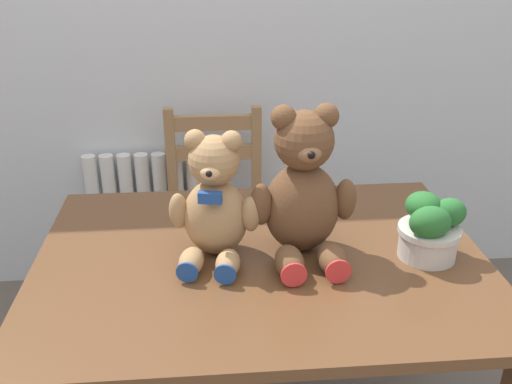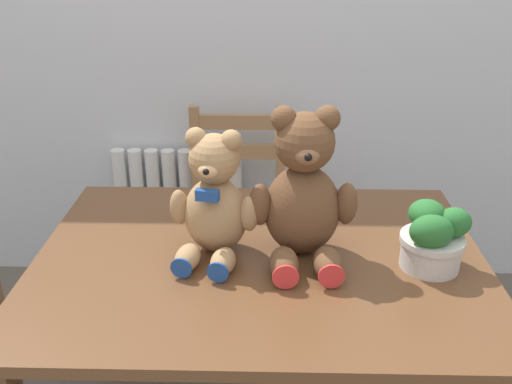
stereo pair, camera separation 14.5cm
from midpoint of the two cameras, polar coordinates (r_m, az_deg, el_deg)
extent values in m
cylinder|color=white|center=(2.67, -11.54, -2.31)|extent=(0.06, 0.06, 0.64)
cylinder|color=white|center=(2.66, -9.99, -2.34)|extent=(0.06, 0.06, 0.64)
cylinder|color=white|center=(2.65, -8.43, -2.37)|extent=(0.06, 0.06, 0.64)
cylinder|color=white|center=(2.63, -6.85, -2.40)|extent=(0.06, 0.06, 0.64)
cylinder|color=white|center=(2.62, -5.26, -2.42)|extent=(0.06, 0.06, 0.64)
cylinder|color=white|center=(2.62, -3.66, -2.45)|extent=(0.06, 0.06, 0.64)
cylinder|color=white|center=(2.61, -2.05, -2.47)|extent=(0.06, 0.06, 0.64)
cylinder|color=white|center=(2.61, -0.44, -2.49)|extent=(0.06, 0.06, 0.64)
cube|color=white|center=(2.78, -5.78, -7.91)|extent=(0.59, 0.10, 0.04)
cube|color=brown|center=(1.51, 3.14, -6.97)|extent=(1.17, 0.86, 0.03)
cube|color=brown|center=(2.08, -12.49, -9.73)|extent=(0.06, 0.06, 0.71)
cube|color=brown|center=(2.11, 17.57, -9.92)|extent=(0.06, 0.06, 0.71)
cube|color=#997047|center=(2.33, -0.18, -3.29)|extent=(0.40, 0.41, 0.03)
cube|color=#997047|center=(2.29, 4.24, -10.27)|extent=(0.04, 0.04, 0.40)
cube|color=#997047|center=(2.30, -4.82, -10.13)|extent=(0.04, 0.04, 0.40)
cube|color=#997047|center=(2.49, 4.05, -1.09)|extent=(0.04, 0.04, 0.86)
cube|color=#997047|center=(2.50, -4.16, -1.00)|extent=(0.04, 0.04, 0.86)
cube|color=#997047|center=(2.35, -0.06, 7.02)|extent=(0.32, 0.03, 0.06)
cube|color=#997047|center=(2.39, -0.06, 4.08)|extent=(0.32, 0.03, 0.06)
ellipsoid|color=tan|center=(1.48, -1.25, -2.38)|extent=(0.19, 0.17, 0.21)
sphere|color=tan|center=(1.41, -1.30, 3.29)|extent=(0.13, 0.13, 0.13)
sphere|color=tan|center=(1.39, 0.49, 5.12)|extent=(0.05, 0.05, 0.05)
sphere|color=tan|center=(1.41, -3.11, 5.37)|extent=(0.05, 0.05, 0.05)
ellipsoid|color=#E5B279|center=(1.37, -1.76, 2.20)|extent=(0.06, 0.06, 0.04)
sphere|color=black|center=(1.35, -1.99, 1.96)|extent=(0.02, 0.02, 0.02)
ellipsoid|color=tan|center=(1.44, 2.20, -2.26)|extent=(0.06, 0.06, 0.10)
ellipsoid|color=tan|center=(1.48, -4.93, -1.57)|extent=(0.06, 0.06, 0.10)
ellipsoid|color=tan|center=(1.41, -0.39, -7.08)|extent=(0.08, 0.11, 0.06)
cylinder|color=#1E4793|center=(1.37, -0.83, -8.14)|extent=(0.05, 0.02, 0.05)
ellipsoid|color=tan|center=(1.43, -3.99, -6.67)|extent=(0.08, 0.11, 0.06)
cylinder|color=#1E4793|center=(1.39, -4.54, -7.69)|extent=(0.05, 0.02, 0.05)
cube|color=#1E4793|center=(1.38, -1.91, -0.40)|extent=(0.06, 0.03, 0.03)
ellipsoid|color=brown|center=(1.48, 7.45, -1.84)|extent=(0.20, 0.18, 0.24)
sphere|color=brown|center=(1.40, 7.86, 4.91)|extent=(0.15, 0.15, 0.15)
sphere|color=brown|center=(1.40, 10.16, 7.23)|extent=(0.06, 0.06, 0.06)
sphere|color=brown|center=(1.38, 5.82, 7.28)|extent=(0.06, 0.06, 0.06)
ellipsoid|color=#8C5F3F|center=(1.36, 8.18, 3.65)|extent=(0.07, 0.06, 0.05)
sphere|color=black|center=(1.33, 8.37, 3.39)|extent=(0.02, 0.02, 0.02)
ellipsoid|color=brown|center=(1.47, 11.84, -1.22)|extent=(0.06, 0.06, 0.11)
ellipsoid|color=brown|center=(1.43, 3.30, -1.34)|extent=(0.06, 0.06, 0.11)
ellipsoid|color=brown|center=(1.42, 10.15, -7.13)|extent=(0.08, 0.12, 0.07)
cylinder|color=red|center=(1.37, 10.59, -8.40)|extent=(0.06, 0.01, 0.06)
ellipsoid|color=brown|center=(1.40, 5.79, -7.26)|extent=(0.08, 0.12, 0.07)
cylinder|color=red|center=(1.35, 6.08, -8.55)|extent=(0.06, 0.01, 0.06)
cylinder|color=beige|center=(1.52, 19.72, -5.70)|extent=(0.15, 0.15, 0.09)
cylinder|color=beige|center=(1.50, 19.91, -4.55)|extent=(0.16, 0.16, 0.02)
ellipsoid|color=#286B2D|center=(1.50, 21.83, -2.89)|extent=(0.09, 0.07, 0.08)
ellipsoid|color=#286B2D|center=(1.50, 19.41, -2.15)|extent=(0.09, 0.09, 0.07)
ellipsoid|color=#286B2D|center=(1.45, 19.92, -3.81)|extent=(0.11, 0.08, 0.08)
camera|label=1|loc=(0.07, -87.14, 1.32)|focal=40.00mm
camera|label=2|loc=(0.07, 92.86, -1.32)|focal=40.00mm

